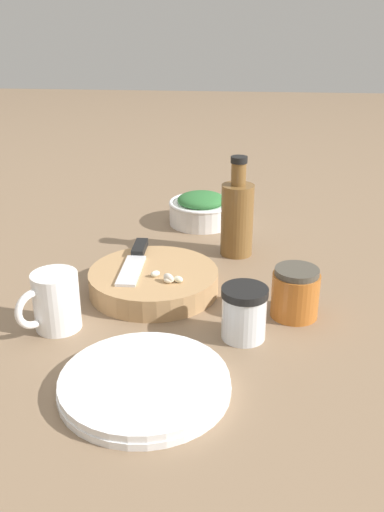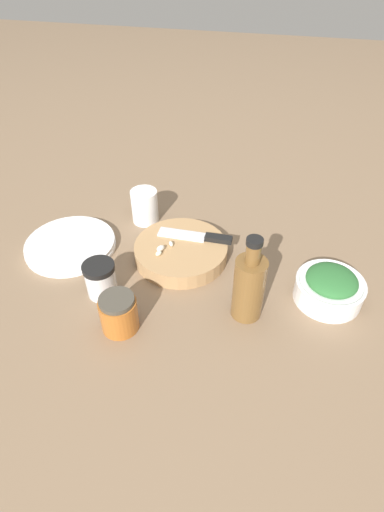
% 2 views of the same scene
% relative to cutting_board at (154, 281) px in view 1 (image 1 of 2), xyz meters
% --- Properties ---
extents(ground_plane, '(5.00, 5.00, 0.00)m').
position_rel_cutting_board_xyz_m(ground_plane, '(-0.05, 0.06, -0.02)').
color(ground_plane, '#7F664C').
extents(cutting_board, '(0.22, 0.22, 0.04)m').
position_rel_cutting_board_xyz_m(cutting_board, '(0.00, 0.00, 0.00)').
color(cutting_board, tan).
rests_on(cutting_board, ground_plane).
extents(chef_knife, '(0.18, 0.04, 0.01)m').
position_rel_cutting_board_xyz_m(chef_knife, '(-0.04, -0.04, 0.02)').
color(chef_knife, black).
rests_on(chef_knife, cutting_board).
extents(garlic_cloves, '(0.04, 0.06, 0.02)m').
position_rel_cutting_board_xyz_m(garlic_cloves, '(0.04, 0.03, 0.03)').
color(garlic_cloves, silver).
rests_on(garlic_cloves, cutting_board).
extents(herb_bowl, '(0.15, 0.15, 0.07)m').
position_rel_cutting_board_xyz_m(herb_bowl, '(-0.35, 0.06, 0.02)').
color(herb_bowl, white).
rests_on(herb_bowl, ground_plane).
extents(spice_jar, '(0.07, 0.07, 0.08)m').
position_rel_cutting_board_xyz_m(spice_jar, '(0.14, 0.16, 0.02)').
color(spice_jar, silver).
rests_on(spice_jar, ground_plane).
extents(coffee_mug, '(0.09, 0.08, 0.09)m').
position_rel_cutting_board_xyz_m(coffee_mug, '(0.14, -0.13, 0.03)').
color(coffee_mug, white).
rests_on(coffee_mug, ground_plane).
extents(plate_stack, '(0.23, 0.23, 0.02)m').
position_rel_cutting_board_xyz_m(plate_stack, '(0.28, 0.03, -0.01)').
color(plate_stack, white).
rests_on(plate_stack, ground_plane).
extents(honey_jar, '(0.08, 0.08, 0.08)m').
position_rel_cutting_board_xyz_m(honey_jar, '(0.06, 0.24, 0.02)').
color(honey_jar, '#B26023').
rests_on(honey_jar, ground_plane).
extents(oil_bottle, '(0.06, 0.06, 0.20)m').
position_rel_cutting_board_xyz_m(oil_bottle, '(-0.18, 0.14, 0.06)').
color(oil_bottle, brown).
rests_on(oil_bottle, ground_plane).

